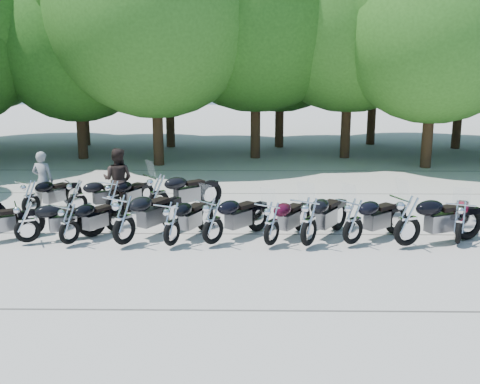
{
  "coord_description": "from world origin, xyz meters",
  "views": [
    {
      "loc": [
        0.19,
        -12.15,
        4.29
      ],
      "look_at": [
        0.0,
        1.5,
        1.1
      ],
      "focal_mm": 42.0,
      "sensor_mm": 36.0,
      "label": 1
    }
  ],
  "objects_px": {
    "motorcycle_7": "(272,222)",
    "motorcycle_10": "(408,219)",
    "motorcycle_4": "(124,218)",
    "motorcycle_8": "(309,220)",
    "motorcycle_14": "(30,196)",
    "motorcycle_5": "(172,223)",
    "motorcycle_11": "(460,221)",
    "rider_1": "(118,180)",
    "motorcycle_17": "(158,193)",
    "rider_0": "(43,180)",
    "motorcycle_15": "(77,196)",
    "motorcycle_2": "(27,221)",
    "motorcycle_3": "(69,223)",
    "motorcycle_6": "(213,220)",
    "motorcycle_16": "(113,196)",
    "motorcycle_9": "(353,220)"
  },
  "relations": [
    {
      "from": "motorcycle_3",
      "to": "motorcycle_5",
      "type": "relative_size",
      "value": 0.95
    },
    {
      "from": "motorcycle_9",
      "to": "motorcycle_15",
      "type": "distance_m",
      "value": 7.79
    },
    {
      "from": "motorcycle_7",
      "to": "motorcycle_11",
      "type": "height_order",
      "value": "motorcycle_7"
    },
    {
      "from": "motorcycle_3",
      "to": "motorcycle_8",
      "type": "distance_m",
      "value": 5.64
    },
    {
      "from": "motorcycle_8",
      "to": "motorcycle_17",
      "type": "height_order",
      "value": "motorcycle_17"
    },
    {
      "from": "motorcycle_7",
      "to": "motorcycle_11",
      "type": "distance_m",
      "value": 4.45
    },
    {
      "from": "motorcycle_8",
      "to": "rider_1",
      "type": "xyz_separation_m",
      "value": [
        -5.21,
        3.36,
        0.24
      ]
    },
    {
      "from": "motorcycle_6",
      "to": "motorcycle_17",
      "type": "distance_m",
      "value": 3.09
    },
    {
      "from": "motorcycle_11",
      "to": "motorcycle_16",
      "type": "relative_size",
      "value": 1.06
    },
    {
      "from": "motorcycle_2",
      "to": "rider_1",
      "type": "relative_size",
      "value": 1.13
    },
    {
      "from": "motorcycle_8",
      "to": "motorcycle_14",
      "type": "relative_size",
      "value": 1.15
    },
    {
      "from": "motorcycle_7",
      "to": "motorcycle_14",
      "type": "distance_m",
      "value": 7.15
    },
    {
      "from": "motorcycle_8",
      "to": "motorcycle_15",
      "type": "xyz_separation_m",
      "value": [
        -6.27,
        2.8,
        -0.1
      ]
    },
    {
      "from": "motorcycle_3",
      "to": "motorcycle_14",
      "type": "xyz_separation_m",
      "value": [
        -1.89,
        2.56,
        0.01
      ]
    },
    {
      "from": "motorcycle_9",
      "to": "motorcycle_11",
      "type": "height_order",
      "value": "motorcycle_9"
    },
    {
      "from": "motorcycle_4",
      "to": "motorcycle_7",
      "type": "relative_size",
      "value": 1.14
    },
    {
      "from": "rider_1",
      "to": "motorcycle_2",
      "type": "bearing_deg",
      "value": 74.16
    },
    {
      "from": "motorcycle_8",
      "to": "rider_1",
      "type": "bearing_deg",
      "value": -0.68
    },
    {
      "from": "motorcycle_3",
      "to": "motorcycle_15",
      "type": "relative_size",
      "value": 1.01
    },
    {
      "from": "motorcycle_14",
      "to": "motorcycle_15",
      "type": "relative_size",
      "value": 1.02
    },
    {
      "from": "motorcycle_17",
      "to": "rider_1",
      "type": "distance_m",
      "value": 1.45
    },
    {
      "from": "motorcycle_5",
      "to": "motorcycle_14",
      "type": "bearing_deg",
      "value": -6.32
    },
    {
      "from": "motorcycle_5",
      "to": "motorcycle_4",
      "type": "bearing_deg",
      "value": 23.1
    },
    {
      "from": "motorcycle_14",
      "to": "rider_1",
      "type": "bearing_deg",
      "value": -131.47
    },
    {
      "from": "motorcycle_10",
      "to": "rider_1",
      "type": "bearing_deg",
      "value": 43.29
    },
    {
      "from": "motorcycle_4",
      "to": "rider_0",
      "type": "distance_m",
      "value": 4.71
    },
    {
      "from": "motorcycle_3",
      "to": "motorcycle_14",
      "type": "relative_size",
      "value": 0.99
    },
    {
      "from": "motorcycle_7",
      "to": "motorcycle_10",
      "type": "height_order",
      "value": "motorcycle_10"
    },
    {
      "from": "motorcycle_3",
      "to": "motorcycle_5",
      "type": "distance_m",
      "value": 2.44
    },
    {
      "from": "motorcycle_9",
      "to": "rider_0",
      "type": "xyz_separation_m",
      "value": [
        -8.52,
        3.39,
        0.22
      ]
    },
    {
      "from": "motorcycle_2",
      "to": "motorcycle_15",
      "type": "relative_size",
      "value": 1.02
    },
    {
      "from": "motorcycle_6",
      "to": "motorcycle_15",
      "type": "bearing_deg",
      "value": 7.09
    },
    {
      "from": "motorcycle_4",
      "to": "motorcycle_11",
      "type": "relative_size",
      "value": 1.14
    },
    {
      "from": "motorcycle_3",
      "to": "motorcycle_4",
      "type": "distance_m",
      "value": 1.32
    },
    {
      "from": "motorcycle_7",
      "to": "motorcycle_17",
      "type": "distance_m",
      "value": 4.05
    },
    {
      "from": "motorcycle_16",
      "to": "motorcycle_6",
      "type": "bearing_deg",
      "value": 166.15
    },
    {
      "from": "motorcycle_2",
      "to": "motorcycle_4",
      "type": "xyz_separation_m",
      "value": [
        2.35,
        -0.14,
        0.11
      ]
    },
    {
      "from": "motorcycle_14",
      "to": "rider_0",
      "type": "height_order",
      "value": "rider_0"
    },
    {
      "from": "motorcycle_16",
      "to": "motorcycle_10",
      "type": "bearing_deg",
      "value": -172.37
    },
    {
      "from": "motorcycle_3",
      "to": "rider_0",
      "type": "distance_m",
      "value": 3.92
    },
    {
      "from": "motorcycle_4",
      "to": "motorcycle_14",
      "type": "bearing_deg",
      "value": -7.77
    },
    {
      "from": "motorcycle_5",
      "to": "motorcycle_11",
      "type": "distance_m",
      "value": 6.79
    },
    {
      "from": "motorcycle_8",
      "to": "rider_0",
      "type": "bearing_deg",
      "value": 6.79
    },
    {
      "from": "motorcycle_11",
      "to": "motorcycle_15",
      "type": "height_order",
      "value": "motorcycle_11"
    },
    {
      "from": "motorcycle_11",
      "to": "rider_0",
      "type": "xyz_separation_m",
      "value": [
        -11.05,
        3.29,
        0.25
      ]
    },
    {
      "from": "motorcycle_9",
      "to": "motorcycle_14",
      "type": "relative_size",
      "value": 1.1
    },
    {
      "from": "motorcycle_11",
      "to": "motorcycle_17",
      "type": "bearing_deg",
      "value": 4.85
    },
    {
      "from": "rider_1",
      "to": "motorcycle_17",
      "type": "bearing_deg",
      "value": 160.94
    },
    {
      "from": "motorcycle_6",
      "to": "rider_1",
      "type": "distance_m",
      "value": 4.41
    },
    {
      "from": "motorcycle_2",
      "to": "motorcycle_17",
      "type": "relative_size",
      "value": 0.86
    }
  ]
}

